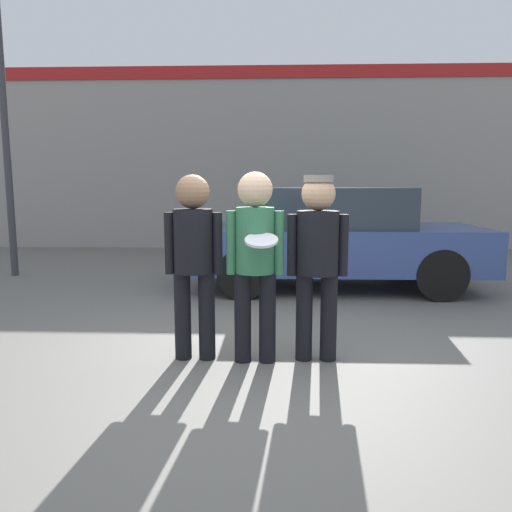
% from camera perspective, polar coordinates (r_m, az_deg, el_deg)
% --- Properties ---
extents(ground_plane, '(56.00, 56.00, 0.00)m').
position_cam_1_polar(ground_plane, '(4.55, -0.91, -12.16)').
color(ground_plane, '#66635E').
extents(storefront_building, '(24.00, 0.22, 4.39)m').
position_cam_1_polar(storefront_building, '(12.47, 1.18, 11.13)').
color(storefront_building, gray).
rests_on(storefront_building, ground).
extents(person_left, '(0.52, 0.35, 1.67)m').
position_cam_1_polar(person_left, '(4.47, -7.14, 0.53)').
color(person_left, black).
rests_on(person_left, ground).
extents(person_middle_with_frisbee, '(0.51, 0.55, 1.69)m').
position_cam_1_polar(person_middle_with_frisbee, '(4.36, -0.10, 0.59)').
color(person_middle_with_frisbee, black).
rests_on(person_middle_with_frisbee, ground).
extents(person_right, '(0.54, 0.37, 1.66)m').
position_cam_1_polar(person_right, '(4.44, 7.04, 0.60)').
color(person_right, black).
rests_on(person_right, ground).
extents(parked_car_near, '(4.37, 1.84, 1.53)m').
position_cam_1_polar(parked_car_near, '(7.70, 8.85, 2.09)').
color(parked_car_near, '#334784').
rests_on(parked_car_near, ground).
extents(street_lamp, '(1.14, 0.35, 5.07)m').
position_cam_1_polar(street_lamp, '(9.64, -25.86, 16.73)').
color(street_lamp, '#38383D').
rests_on(street_lamp, ground).
extents(shrub, '(1.29, 1.29, 1.29)m').
position_cam_1_polar(shrub, '(11.81, 11.69, 3.46)').
color(shrub, '#2D6B33').
rests_on(shrub, ground).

